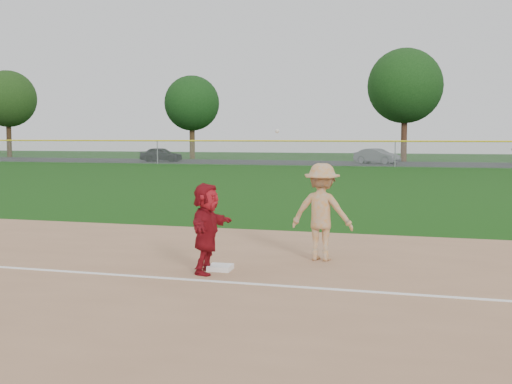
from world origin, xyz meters
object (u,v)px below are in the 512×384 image
(car_left, at_px, (161,154))
(car_mid, at_px, (377,156))
(base_runner, at_px, (207,228))
(first_base, at_px, (220,268))

(car_left, xyz_separation_m, car_mid, (19.88, 0.95, -0.02))
(base_runner, height_order, car_left, base_runner)
(base_runner, distance_m, car_mid, 45.88)
(base_runner, relative_size, car_left, 0.40)
(base_runner, relative_size, car_mid, 0.40)
(first_base, bearing_deg, car_mid, 92.10)
(base_runner, xyz_separation_m, car_mid, (-1.52, 45.85, -0.14))
(car_left, height_order, car_mid, car_left)
(first_base, distance_m, car_mid, 45.60)
(first_base, distance_m, car_left, 49.55)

